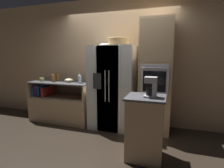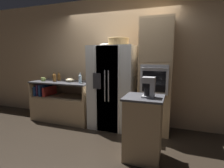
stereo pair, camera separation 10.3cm
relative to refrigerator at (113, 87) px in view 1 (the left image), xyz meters
The scene contains 14 objects.
ground_plane 0.87m from the refrigerator, 73.20° to the right, with size 20.00×20.00×0.00m, color black.
wall_back 0.66m from the refrigerator, 86.60° to the left, with size 12.00×0.06×2.80m.
counter_left 1.39m from the refrigerator, behind, with size 1.46×0.68×0.93m.
refrigerator is the anchor object (origin of this frame).
wall_oven 0.91m from the refrigerator, ahead, with size 0.61×0.65×2.22m.
island_counter 1.35m from the refrigerator, 50.25° to the right, with size 0.56×0.53×0.95m.
wicker_basket 0.96m from the refrigerator, 26.84° to the right, with size 0.42×0.42×0.14m.
fruit_bowl 0.92m from the refrigerator, 156.65° to the left, with size 0.29×0.29×0.06m.
bottle_tall 0.75m from the refrigerator, behind, with size 0.07×0.07×0.23m.
bottle_short 1.45m from the refrigerator, behind, with size 0.08×0.08×0.22m.
bottle_wide 1.46m from the refrigerator, behind, with size 0.08×0.08×0.21m.
mug 1.74m from the refrigerator, behind, with size 0.12×0.09×0.09m.
mixing_bowl 1.07m from the refrigerator, behind, with size 0.20×0.20×0.08m.
coffee_maker 1.38m from the refrigerator, 48.15° to the right, with size 0.17×0.16×0.29m.
Camera 1 is at (1.10, -3.40, 1.52)m, focal length 28.00 mm.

